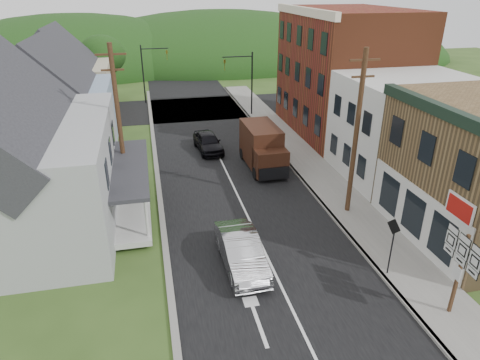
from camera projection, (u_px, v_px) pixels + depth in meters
ground at (269, 260)px, 19.97m from camera, size 120.00×120.00×0.00m
road at (228, 175)px, 28.82m from camera, size 9.00×90.00×0.02m
cross_road at (196, 109)px, 43.88m from camera, size 60.00×9.00×0.02m
sidewalk_right at (321, 178)px, 28.18m from camera, size 2.80×55.00×0.15m
curb_right at (302, 180)px, 27.92m from camera, size 0.20×55.00×0.15m
curb_left at (159, 194)px, 26.11m from camera, size 0.30×55.00×0.12m
storefront_white at (407, 129)px, 27.46m from camera, size 8.00×7.00×6.50m
storefront_red at (345, 73)px, 35.14m from camera, size 8.00×12.00×10.00m
house_gray at (4, 151)px, 21.14m from camera, size 10.20×12.24×8.35m
house_blue at (62, 104)px, 31.31m from camera, size 7.14×8.16×7.28m
house_cream at (71, 79)px, 39.18m from camera, size 7.14×8.16×7.28m
utility_pole_right at (356, 134)px, 22.21m from camera, size 1.60×0.26×9.00m
utility_pole_left at (119, 123)px, 23.81m from camera, size 1.60×0.26×9.00m
traffic_signal_right at (245, 77)px, 40.04m from camera, size 2.87×0.20×6.00m
traffic_signal_left at (149, 67)px, 44.55m from camera, size 2.87×0.20×6.00m
tree_left_d at (102, 55)px, 44.48m from camera, size 4.80×4.80×6.94m
forested_ridge at (174, 63)px, 68.67m from camera, size 90.00×30.00×16.00m
silver_sedan at (241, 252)px, 19.27m from camera, size 1.75×4.74×1.55m
dark_sedan at (208, 142)px, 32.60m from camera, size 2.11×4.38×1.44m
delivery_van at (263, 148)px, 29.35m from camera, size 2.26×5.27×2.93m
route_sign_cluster at (460, 263)px, 15.72m from camera, size 0.24×2.00×3.50m
warning_sign at (393, 239)px, 18.12m from camera, size 0.21×0.75×2.77m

